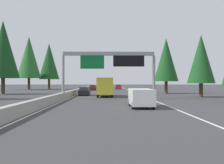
{
  "coord_description": "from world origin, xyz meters",
  "views": [
    {
      "loc": [
        -4.37,
        -5.66,
        2.37
      ],
      "look_at": [
        51.48,
        -6.64,
        2.29
      ],
      "focal_mm": 43.99,
      "sensor_mm": 36.0,
      "label": 1
    }
  ],
  "objects": [
    {
      "name": "sedan_far_right",
      "position": [
        70.62,
        -1.73,
        0.68
      ],
      "size": [
        4.4,
        1.8,
        1.47
      ],
      "color": "maroon",
      "rests_on": "ground"
    },
    {
      "name": "conifer_left_far",
      "position": [
        76.4,
        17.32,
        9.52
      ],
      "size": [
        6.89,
        6.89,
        15.65
      ],
      "color": "#4C3823",
      "rests_on": "ground"
    },
    {
      "name": "pickup_mid_center",
      "position": [
        97.11,
        -5.65,
        0.91
      ],
      "size": [
        5.6,
        2.0,
        1.86
      ],
      "color": "#2D6B38",
      "rests_on": "ground"
    },
    {
      "name": "conifer_left_near",
      "position": [
        47.41,
        13.91,
        8.41
      ],
      "size": [
        6.09,
        6.09,
        13.83
      ],
      "color": "#4C3823",
      "rests_on": "ground"
    },
    {
      "name": "minivan_far_left",
      "position": [
        20.77,
        -8.76,
        0.95
      ],
      "size": [
        5.0,
        1.95,
        1.69
      ],
      "color": "white",
      "rests_on": "ground"
    },
    {
      "name": "sedan_mid_left",
      "position": [
        42.7,
        -1.75,
        0.68
      ],
      "size": [
        4.4,
        1.8,
        1.47
      ],
      "color": "black",
      "rests_on": "ground"
    },
    {
      "name": "shoulder_stripe_median",
      "position": [
        70.0,
        -0.25,
        0.01
      ],
      "size": [
        160.0,
        0.16,
        0.01
      ],
      "primitive_type": "cube",
      "color": "silver",
      "rests_on": "ground"
    },
    {
      "name": "conifer_left_mid",
      "position": [
        81.34,
        12.47,
        8.7
      ],
      "size": [
        6.29,
        6.29,
        14.3
      ],
      "color": "#4C3823",
      "rests_on": "ground"
    },
    {
      "name": "conifer_right_mid",
      "position": [
        50.29,
        -17.46,
        6.73
      ],
      "size": [
        4.87,
        4.87,
        11.07
      ],
      "color": "#4C3823",
      "rests_on": "ground"
    },
    {
      "name": "shoulder_stripe_right",
      "position": [
        70.0,
        -11.52,
        0.01
      ],
      "size": [
        160.0,
        0.16,
        0.01
      ],
      "primitive_type": "cube",
      "color": "silver",
      "rests_on": "ground"
    },
    {
      "name": "median_barrier",
      "position": [
        80.0,
        0.3,
        0.45
      ],
      "size": [
        180.0,
        0.56,
        0.9
      ],
      "primitive_type": "cube",
      "color": "#9E9B93",
      "rests_on": "ground"
    },
    {
      "name": "ground_plane",
      "position": [
        60.0,
        0.0,
        0.0
      ],
      "size": [
        320.0,
        320.0,
        0.0
      ],
      "primitive_type": "plane",
      "color": "#38383A"
    },
    {
      "name": "sedan_mid_right",
      "position": [
        81.71,
        -9.15,
        0.68
      ],
      "size": [
        4.4,
        1.8,
        1.47
      ],
      "color": "red",
      "rests_on": "ground"
    },
    {
      "name": "conifer_right_near",
      "position": [
        37.43,
        -20.06,
        5.83
      ],
      "size": [
        4.22,
        4.22,
        9.6
      ],
      "color": "#4C3823",
      "rests_on": "ground"
    },
    {
      "name": "sign_gantry_overhead",
      "position": [
        32.74,
        -6.04,
        5.1
      ],
      "size": [
        0.5,
        12.68,
        6.41
      ],
      "color": "gray",
      "rests_on": "ground"
    },
    {
      "name": "box_truck_distant_a",
      "position": [
        39.01,
        -5.31,
        1.61
      ],
      "size": [
        8.5,
        2.4,
        2.95
      ],
      "color": "gold",
      "rests_on": "ground"
    }
  ]
}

